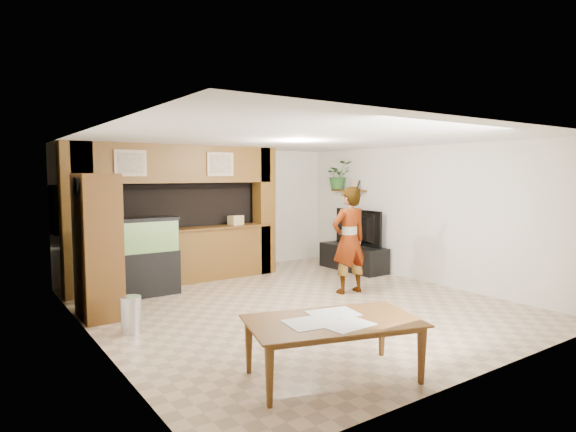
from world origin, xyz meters
TOP-DOWN VIEW (x-y plane):
  - floor at (0.00, 0.00)m, footprint 6.50×6.50m
  - ceiling at (0.00, 0.00)m, footprint 6.50×6.50m
  - wall_back at (0.00, 3.25)m, footprint 6.00×0.00m
  - wall_left at (-3.00, 0.00)m, footprint 0.00×6.50m
  - wall_right at (3.00, 0.00)m, footprint 0.00×6.50m
  - partition at (-0.95, 2.64)m, footprint 4.20×0.99m
  - wall_clock at (-2.97, 1.00)m, footprint 0.05×0.25m
  - wall_shelf at (2.85, 1.95)m, footprint 0.25×0.90m
  - pantry_cabinet at (-2.70, 1.09)m, footprint 0.52×0.85m
  - trash_can at (-2.54, 0.12)m, footprint 0.26×0.26m
  - aquarium at (-1.80, 1.95)m, footprint 1.21×0.45m
  - tv_stand at (2.65, 1.55)m, footprint 0.59×1.60m
  - television at (2.65, 1.55)m, footprint 0.19×1.34m
  - photo_frame at (2.85, 1.73)m, footprint 0.07×0.16m
  - potted_plant at (2.82, 2.27)m, footprint 0.68×0.62m
  - person at (1.23, 0.12)m, footprint 0.71×0.51m
  - microphone at (1.28, -0.04)m, footprint 0.03×0.09m
  - dining_table at (-1.30, -2.47)m, footprint 1.93×1.42m
  - newspaper_a at (-1.51, -2.41)m, footprint 0.60×0.48m
  - newspaper_b at (-1.28, -2.64)m, footprint 0.51×0.39m
  - newspaper_c at (-1.15, -2.27)m, footprint 0.56×0.46m
  - counter_box at (0.28, 2.45)m, footprint 0.32×0.25m

SIDE VIEW (x-z plane):
  - floor at x=0.00m, z-range 0.00..0.00m
  - trash_can at x=-2.54m, z-range 0.00..0.48m
  - tv_stand at x=2.65m, z-range 0.00..0.53m
  - dining_table at x=-1.30m, z-range 0.00..0.61m
  - newspaper_b at x=-1.28m, z-range 0.61..0.61m
  - newspaper_a at x=-1.51m, z-range 0.61..0.61m
  - newspaper_c at x=-1.15m, z-range 0.61..0.61m
  - aquarium at x=-1.80m, z-range -0.01..1.32m
  - television at x=2.65m, z-range 0.53..1.30m
  - person at x=1.23m, z-range 0.00..1.85m
  - pantry_cabinet at x=-2.70m, z-range 0.00..2.07m
  - counter_box at x=0.28m, z-range 1.04..1.23m
  - wall_back at x=0.00m, z-range -1.70..4.30m
  - wall_left at x=-3.00m, z-range -1.95..4.55m
  - wall_right at x=3.00m, z-range -1.95..4.55m
  - partition at x=-0.95m, z-range 0.01..2.61m
  - wall_shelf at x=2.85m, z-range 1.68..1.72m
  - photo_frame at x=2.85m, z-range 1.72..1.93m
  - microphone at x=1.28m, z-range 1.81..1.96m
  - wall_clock at x=-2.97m, z-range 1.77..2.02m
  - potted_plant at x=2.82m, z-range 1.72..2.36m
  - ceiling at x=0.00m, z-range 2.60..2.60m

